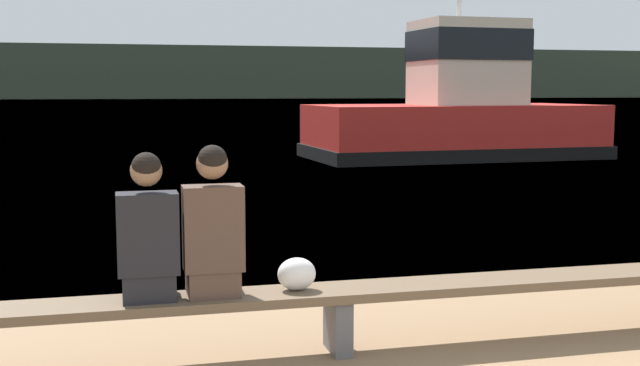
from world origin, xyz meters
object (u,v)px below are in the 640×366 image
object	(u,v)px
bench_main	(338,298)
person_left	(148,236)
shopping_bag	(297,274)
person_right	(213,230)
tugboat_red	(457,114)

from	to	relation	value
bench_main	person_left	distance (m)	1.33
bench_main	person_left	xyz separation A→B (m)	(-1.24, -0.00, 0.48)
shopping_bag	person_right	bearing A→B (deg)	-178.01
shopping_bag	tugboat_red	size ratio (longest dim) A/B	0.03
bench_main	tugboat_red	distance (m)	15.90
bench_main	person_left	bearing A→B (deg)	-179.93
bench_main	tugboat_red	size ratio (longest dim) A/B	1.17
bench_main	tugboat_red	xyz separation A→B (m)	(7.08, 14.22, 0.74)
person_right	person_left	bearing A→B (deg)	179.86
person_left	shopping_bag	world-z (taller)	person_left
person_right	tugboat_red	bearing A→B (deg)	60.91
shopping_bag	bench_main	bearing A→B (deg)	-3.42
person_left	person_right	distance (m)	0.41
tugboat_red	person_left	bearing A→B (deg)	147.05
person_right	bench_main	bearing A→B (deg)	0.17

